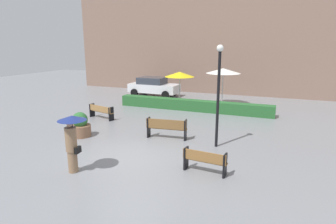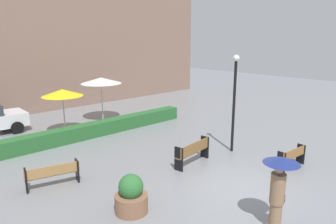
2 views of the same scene
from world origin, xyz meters
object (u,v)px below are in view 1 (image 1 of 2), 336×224
at_px(lamp_post, 219,87).
at_px(bench_mid_center, 166,127).
at_px(patio_umbrella_yellow, 180,74).
at_px(bench_far_left, 101,111).
at_px(planter_pot, 80,126).
at_px(parked_car, 154,86).
at_px(patio_umbrella_white, 223,71).
at_px(pedestrian_with_umbrella, 72,136).
at_px(bench_near_right, 205,160).

bearing_deg(lamp_post, bench_mid_center, 175.94).
xyz_separation_m(lamp_post, patio_umbrella_yellow, (-4.35, 7.48, -0.38)).
relative_size(bench_far_left, planter_pot, 1.54).
xyz_separation_m(bench_mid_center, lamp_post, (2.37, -0.17, 2.03)).
relative_size(bench_mid_center, patio_umbrella_yellow, 0.80).
bearing_deg(parked_car, patio_umbrella_white, -15.52).
bearing_deg(patio_umbrella_yellow, parked_car, 140.39).
distance_m(planter_pot, patio_umbrella_yellow, 8.87).
bearing_deg(bench_mid_center, patio_umbrella_yellow, 105.16).
bearing_deg(parked_car, lamp_post, -53.19).
distance_m(bench_mid_center, patio_umbrella_white, 8.57).
bearing_deg(pedestrian_with_umbrella, bench_far_left, 117.74).
xyz_separation_m(bench_mid_center, parked_car, (-5.26, 10.02, 0.26)).
distance_m(bench_mid_center, pedestrian_with_umbrella, 4.77).
bearing_deg(parked_car, pedestrian_with_umbrella, -75.77).
relative_size(bench_far_left, patio_umbrella_yellow, 0.76).
height_order(planter_pot, patio_umbrella_white, patio_umbrella_white).
relative_size(pedestrian_with_umbrella, patio_umbrella_yellow, 0.84).
bearing_deg(pedestrian_with_umbrella, patio_umbrella_white, 78.90).
xyz_separation_m(patio_umbrella_white, parked_car, (-6.17, 1.71, -1.64)).
height_order(bench_near_right, lamp_post, lamp_post).
bearing_deg(patio_umbrella_yellow, bench_mid_center, -74.84).
bearing_deg(patio_umbrella_yellow, bench_near_right, -65.97).
xyz_separation_m(bench_far_left, patio_umbrella_yellow, (2.96, 5.39, 1.73)).
bearing_deg(bench_far_left, planter_pot, -71.92).
distance_m(lamp_post, patio_umbrella_yellow, 8.66).
relative_size(pedestrian_with_umbrella, patio_umbrella_white, 0.76).
distance_m(planter_pot, patio_umbrella_white, 10.83).
height_order(pedestrian_with_umbrella, patio_umbrella_white, patio_umbrella_white).
relative_size(bench_far_left, parked_car, 0.42).
height_order(bench_near_right, patio_umbrella_white, patio_umbrella_white).
relative_size(bench_near_right, planter_pot, 1.31).
height_order(patio_umbrella_yellow, patio_umbrella_white, patio_umbrella_white).
height_order(bench_far_left, patio_umbrella_yellow, patio_umbrella_yellow).
bearing_deg(pedestrian_with_umbrella, parked_car, 104.23).
bearing_deg(patio_umbrella_white, bench_mid_center, -96.22).
bearing_deg(patio_umbrella_white, bench_far_left, -132.43).
xyz_separation_m(pedestrian_with_umbrella, planter_pot, (-2.33, 3.26, -0.78)).
relative_size(bench_far_left, pedestrian_with_umbrella, 0.90).
bearing_deg(lamp_post, patio_umbrella_white, 99.77).
bearing_deg(patio_umbrella_yellow, patio_umbrella_white, 19.18).
relative_size(bench_mid_center, parked_car, 0.45).
bearing_deg(parked_car, patio_umbrella_yellow, -39.61).
distance_m(bench_mid_center, bench_far_left, 5.30).
height_order(bench_far_left, patio_umbrella_white, patio_umbrella_white).
relative_size(bench_near_right, pedestrian_with_umbrella, 0.76).
bearing_deg(bench_far_left, patio_umbrella_yellow, 61.24).
bearing_deg(bench_far_left, pedestrian_with_umbrella, -62.26).
distance_m(patio_umbrella_yellow, parked_car, 4.48).
height_order(lamp_post, parked_car, lamp_post).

